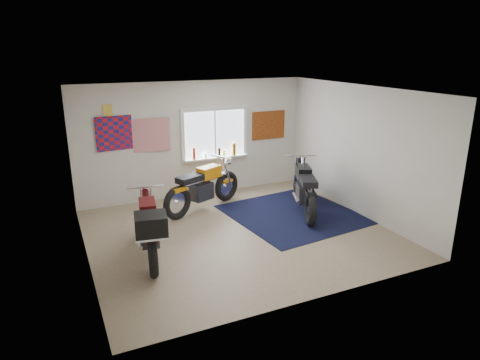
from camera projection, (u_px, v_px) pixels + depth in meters
name	position (u px, v px, depth m)	size (l,w,h in m)	color
ground	(239.00, 233.00, 8.22)	(5.50, 5.50, 0.00)	#9E896B
room_shell	(239.00, 150.00, 7.73)	(5.50, 5.50, 5.50)	white
navy_rug	(293.00, 214.00, 9.14)	(2.50, 2.60, 0.01)	black
window_assembly	(215.00, 137.00, 10.15)	(1.66, 0.17, 1.26)	white
oil_bottles	(219.00, 151.00, 10.22)	(1.10, 0.09, 0.30)	maroon
flag_display	(108.00, 110.00, 8.98)	(1.60, 0.10, 1.17)	red
triumph_poster	(268.00, 125.00, 10.69)	(0.90, 0.03, 0.70)	#A54C14
yellow_triumph	(203.00, 188.00, 9.29)	(2.06, 1.05, 1.11)	black
black_chrome_bike	(304.00, 190.00, 9.15)	(1.04, 2.09, 1.14)	black
maroon_tourer	(149.00, 229.00, 7.02)	(0.82, 2.14, 1.09)	black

